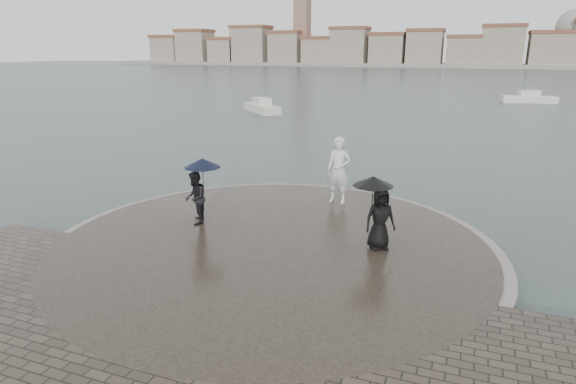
% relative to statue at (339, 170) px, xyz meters
% --- Properties ---
extents(ground, '(400.00, 400.00, 0.00)m').
position_rel_statue_xyz_m(ground, '(-0.76, -7.68, -1.51)').
color(ground, '#2B3835').
rests_on(ground, ground).
extents(kerb_ring, '(12.50, 12.50, 0.32)m').
position_rel_statue_xyz_m(kerb_ring, '(-0.76, -4.18, -1.35)').
color(kerb_ring, gray).
rests_on(kerb_ring, ground).
extents(quay_tip, '(11.90, 11.90, 0.36)m').
position_rel_statue_xyz_m(quay_tip, '(-0.76, -4.18, -1.33)').
color(quay_tip, '#2D261E').
rests_on(quay_tip, ground).
extents(statue, '(0.87, 0.60, 2.31)m').
position_rel_statue_xyz_m(statue, '(0.00, 0.00, 0.00)').
color(statue, silver).
rests_on(statue, quay_tip).
extents(visitor_left, '(1.25, 1.14, 2.04)m').
position_rel_statue_xyz_m(visitor_left, '(-3.42, -3.57, -0.01)').
color(visitor_left, black).
rests_on(visitor_left, quay_tip).
extents(visitor_right, '(1.29, 1.10, 1.95)m').
position_rel_statue_xyz_m(visitor_right, '(2.03, -3.50, -0.02)').
color(visitor_right, black).
rests_on(visitor_right, quay_tip).
extents(far_skyline, '(260.00, 20.00, 37.00)m').
position_rel_statue_xyz_m(far_skyline, '(-7.05, 153.03, 4.10)').
color(far_skyline, gray).
rests_on(far_skyline, ground).
extents(boats, '(41.10, 21.69, 1.50)m').
position_rel_statue_xyz_m(boats, '(5.99, 31.33, -1.14)').
color(boats, beige).
rests_on(boats, ground).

